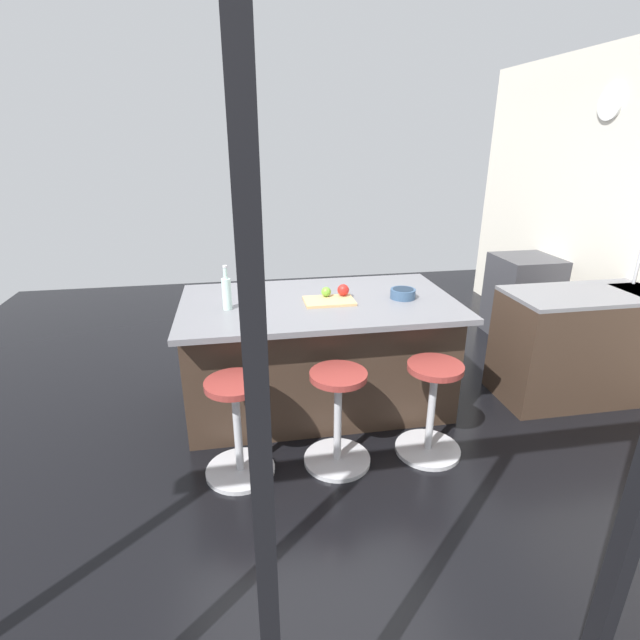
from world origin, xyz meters
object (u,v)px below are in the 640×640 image
object	(u,v)px
stool_middle	(338,421)
apple_green	(326,292)
stool_by_window	(431,412)
fruit_bowl	(403,293)
stool_near_camera	(238,431)
oven_range	(522,297)
cutting_board	(329,301)
apple_red	(343,290)
water_bottle	(227,292)
kitchen_island	(318,353)

from	to	relation	value
stool_middle	apple_green	bearing A→B (deg)	-94.66
stool_by_window	fruit_bowl	distance (m)	0.90
stool_near_camera	fruit_bowl	bearing A→B (deg)	-152.63
oven_range	apple_green	size ratio (longest dim) A/B	11.96
cutting_board	fruit_bowl	size ratio (longest dim) A/B	1.94
stool_middle	stool_near_camera	xyz separation A→B (m)	(0.63, 0.00, 0.00)
stool_near_camera	apple_green	world-z (taller)	apple_green
oven_range	stool_near_camera	size ratio (longest dim) A/B	1.31
cutting_board	apple_red	xyz separation A→B (m)	(-0.12, -0.07, 0.05)
oven_range	water_bottle	bearing A→B (deg)	20.81
stool_middle	fruit_bowl	distance (m)	1.10
stool_by_window	apple_red	size ratio (longest dim) A/B	7.54
oven_range	water_bottle	world-z (taller)	water_bottle
kitchen_island	stool_by_window	world-z (taller)	kitchen_island
stool_by_window	stool_near_camera	size ratio (longest dim) A/B	1.00
kitchen_island	apple_red	distance (m)	0.54
stool_middle	apple_red	world-z (taller)	apple_red
cutting_board	water_bottle	distance (m)	0.73
stool_near_camera	stool_middle	bearing A→B (deg)	180.00
oven_range	apple_red	size ratio (longest dim) A/B	9.88
fruit_bowl	stool_by_window	bearing A→B (deg)	90.72
kitchen_island	apple_green	world-z (taller)	apple_green
stool_near_camera	cutting_board	distance (m)	1.13
oven_range	stool_middle	size ratio (longest dim) A/B	1.31
oven_range	stool_middle	bearing A→B (deg)	36.86
kitchen_island	fruit_bowl	size ratio (longest dim) A/B	10.81
cutting_board	fruit_bowl	distance (m)	0.56
stool_near_camera	fruit_bowl	world-z (taller)	fruit_bowl
oven_range	fruit_bowl	bearing A→B (deg)	32.84
oven_range	apple_green	world-z (taller)	apple_green
cutting_board	apple_green	distance (m)	0.09
kitchen_island	apple_green	size ratio (longest dim) A/B	27.74
stool_by_window	stool_near_camera	world-z (taller)	same
stool_middle	cutting_board	distance (m)	0.88
stool_middle	fruit_bowl	bearing A→B (deg)	-133.81
oven_range	kitchen_island	xyz separation A→B (m)	(2.38, 1.03, 0.02)
stool_by_window	cutting_board	size ratio (longest dim) A/B	1.84
stool_near_camera	water_bottle	distance (m)	0.95
apple_green	apple_red	bearing A→B (deg)	179.22
stool_near_camera	cutting_board	world-z (taller)	cutting_board
apple_red	fruit_bowl	world-z (taller)	apple_red
stool_near_camera	apple_green	xyz separation A→B (m)	(-0.69, -0.73, 0.64)
stool_by_window	apple_red	xyz separation A→B (m)	(0.45, -0.73, 0.65)
oven_range	stool_middle	distance (m)	2.98
cutting_board	apple_green	xyz separation A→B (m)	(0.01, -0.08, 0.05)
oven_range	kitchen_island	distance (m)	2.60
stool_near_camera	water_bottle	bearing A→B (deg)	-87.86
water_bottle	stool_near_camera	bearing A→B (deg)	92.14
stool_by_window	apple_green	xyz separation A→B (m)	(0.57, -0.73, 0.64)
kitchen_island	oven_range	bearing A→B (deg)	-156.52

